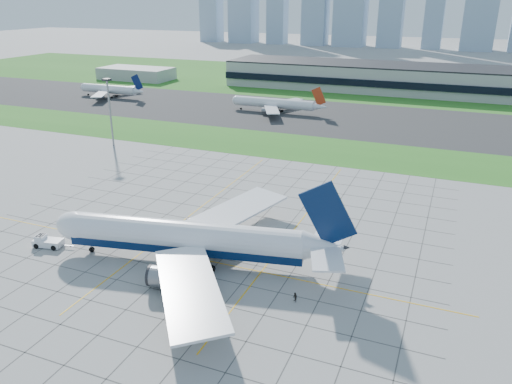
{
  "coord_description": "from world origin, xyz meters",
  "views": [
    {
      "loc": [
        51.3,
        -86.5,
        53.36
      ],
      "look_at": [
        6.43,
        23.47,
        7.0
      ],
      "focal_mm": 35.0,
      "sensor_mm": 36.0,
      "label": 1
    }
  ],
  "objects_px": {
    "crew_near": "(92,231)",
    "distant_jet_1": "(275,103)",
    "distant_jet_0": "(110,89)",
    "light_mast": "(109,104)",
    "airliner": "(188,238)",
    "pushback_tug": "(47,242)",
    "crew_far": "(295,297)"
  },
  "relations": [
    {
      "from": "pushback_tug",
      "to": "crew_far",
      "type": "bearing_deg",
      "value": -10.87
    },
    {
      "from": "distant_jet_0",
      "to": "pushback_tug",
      "type": "bearing_deg",
      "value": -56.9
    },
    {
      "from": "airliner",
      "to": "crew_far",
      "type": "height_order",
      "value": "airliner"
    },
    {
      "from": "distant_jet_1",
      "to": "distant_jet_0",
      "type": "bearing_deg",
      "value": 178.58
    },
    {
      "from": "pushback_tug",
      "to": "distant_jet_0",
      "type": "relative_size",
      "value": 0.23
    },
    {
      "from": "crew_far",
      "to": "distant_jet_1",
      "type": "relative_size",
      "value": 0.04
    },
    {
      "from": "airliner",
      "to": "distant_jet_0",
      "type": "bearing_deg",
      "value": 121.09
    },
    {
      "from": "airliner",
      "to": "pushback_tug",
      "type": "distance_m",
      "value": 34.6
    },
    {
      "from": "crew_near",
      "to": "distant_jet_1",
      "type": "distance_m",
      "value": 145.99
    },
    {
      "from": "airliner",
      "to": "crew_far",
      "type": "bearing_deg",
      "value": -23.89
    },
    {
      "from": "light_mast",
      "to": "pushback_tug",
      "type": "relative_size",
      "value": 2.63
    },
    {
      "from": "light_mast",
      "to": "distant_jet_1",
      "type": "height_order",
      "value": "light_mast"
    },
    {
      "from": "crew_far",
      "to": "pushback_tug",
      "type": "bearing_deg",
      "value": -132.85
    },
    {
      "from": "crew_near",
      "to": "distant_jet_0",
      "type": "distance_m",
      "value": 183.42
    },
    {
      "from": "airliner",
      "to": "crew_near",
      "type": "distance_m",
      "value": 29.23
    },
    {
      "from": "pushback_tug",
      "to": "crew_near",
      "type": "xyz_separation_m",
      "value": [
        5.13,
        9.22,
        -0.38
      ]
    },
    {
      "from": "airliner",
      "to": "crew_near",
      "type": "bearing_deg",
      "value": 162.74
    },
    {
      "from": "light_mast",
      "to": "distant_jet_1",
      "type": "bearing_deg",
      "value": 65.16
    },
    {
      "from": "pushback_tug",
      "to": "airliner",
      "type": "bearing_deg",
      "value": -0.78
    },
    {
      "from": "distant_jet_0",
      "to": "airliner",
      "type": "bearing_deg",
      "value": -47.99
    },
    {
      "from": "crew_near",
      "to": "crew_far",
      "type": "distance_m",
      "value": 55.38
    },
    {
      "from": "pushback_tug",
      "to": "distant_jet_1",
      "type": "xyz_separation_m",
      "value": [
        -1.08,
        155.03,
        3.3
      ]
    },
    {
      "from": "pushback_tug",
      "to": "distant_jet_1",
      "type": "relative_size",
      "value": 0.21
    },
    {
      "from": "airliner",
      "to": "distant_jet_1",
      "type": "height_order",
      "value": "airliner"
    },
    {
      "from": "distant_jet_1",
      "to": "light_mast",
      "type": "bearing_deg",
      "value": -114.84
    },
    {
      "from": "light_mast",
      "to": "distant_jet_0",
      "type": "bearing_deg",
      "value": 127.98
    },
    {
      "from": "pushback_tug",
      "to": "crew_near",
      "type": "relative_size",
      "value": 6.0
    },
    {
      "from": "crew_far",
      "to": "distant_jet_0",
      "type": "xyz_separation_m",
      "value": [
        -162.45,
        157.5,
        3.51
      ]
    },
    {
      "from": "light_mast",
      "to": "airliner",
      "type": "bearing_deg",
      "value": -43.74
    },
    {
      "from": "airliner",
      "to": "crew_far",
      "type": "distance_m",
      "value": 27.06
    },
    {
      "from": "distant_jet_0",
      "to": "light_mast",
      "type": "bearing_deg",
      "value": -52.02
    },
    {
      "from": "light_mast",
      "to": "pushback_tug",
      "type": "distance_m",
      "value": 85.38
    }
  ]
}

